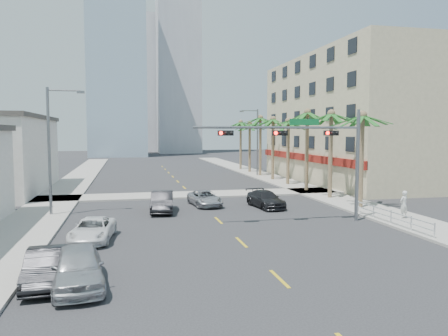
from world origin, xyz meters
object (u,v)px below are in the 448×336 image
pedestrian (404,204)px  traffic_signal_mast (313,145)px  car_parked_mid (46,267)px  car_lane_right (266,199)px  car_parked_far (93,230)px  car_parked_near (78,267)px  car_lane_center (205,198)px  car_lane_left (162,202)px

pedestrian → traffic_signal_mast: bearing=-24.8°
traffic_signal_mast → car_parked_mid: 17.68m
traffic_signal_mast → pedestrian: (6.37, -0.54, -3.99)m
car_lane_right → car_parked_far: bearing=-154.4°
car_parked_near → car_lane_center: (7.95, 17.26, -0.17)m
car_parked_mid → car_lane_center: 19.03m
pedestrian → car_lane_left: bearing=-42.8°
car_parked_near → pedestrian: (19.96, 8.63, 0.29)m
traffic_signal_mast → car_parked_far: traffic_signal_mast is taller
car_lane_left → traffic_signal_mast: bearing=-27.6°
traffic_signal_mast → car_lane_right: (-1.12, 6.25, -4.41)m
traffic_signal_mast → car_lane_center: traffic_signal_mast is taller
traffic_signal_mast → pedestrian: 7.54m
car_parked_mid → pedestrian: size_ratio=2.24×
car_lane_right → pedestrian: size_ratio=2.45×
car_parked_near → car_lane_right: car_parked_near is taller
car_parked_far → pedestrian: (19.96, 1.32, 0.46)m
car_parked_mid → car_lane_left: 15.69m
traffic_signal_mast → car_parked_near: traffic_signal_mast is taller
pedestrian → car_lane_right: bearing=-62.1°
car_parked_far → car_lane_center: size_ratio=1.01×
car_parked_near → car_parked_far: 7.31m
car_lane_left → car_lane_right: size_ratio=1.01×
traffic_signal_mast → car_parked_near: bearing=-146.0°
car_parked_near → car_parked_far: bearing=83.5°
car_lane_left → car_lane_right: (8.10, 0.18, -0.10)m
car_parked_far → pedestrian: pedestrian is taller
car_parked_near → car_lane_center: 19.00m
car_parked_mid → car_lane_right: 20.19m
car_parked_mid → pedestrian: (21.19, 8.04, 0.39)m
car_lane_center → car_lane_left: bearing=-157.4°
car_parked_near → car_lane_right: bearing=44.6°
car_lane_left → pedestrian: 16.94m
car_lane_center → pedestrian: pedestrian is taller
car_lane_center → car_lane_right: (4.51, -1.84, 0.05)m
car_parked_near → car_lane_center: bearing=58.8°
car_parked_mid → car_lane_right: size_ratio=0.92×
traffic_signal_mast → car_lane_center: size_ratio=2.53×
car_parked_mid → car_parked_near: bearing=-28.9°
car_parked_far → car_lane_right: car_lane_right is taller
car_parked_far → car_lane_right: (12.46, 8.11, 0.04)m
car_parked_mid → pedestrian: bearing=17.4°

